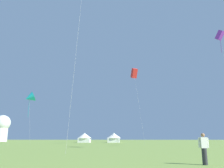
# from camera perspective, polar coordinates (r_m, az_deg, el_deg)

# --- Properties ---
(kite_cyan_delta) EXTENTS (3.45, 3.26, 12.12)m
(kite_cyan_delta) POSITION_cam_1_polar(r_m,az_deg,el_deg) (57.76, -19.62, -3.19)
(kite_cyan_delta) COLOR #1EB7CC
(kite_cyan_delta) RESTS_ON ground
(kite_red_box) EXTENTS (3.14, 2.80, 19.53)m
(kite_red_box) POSITION_cam_1_polar(r_m,az_deg,el_deg) (61.53, 5.47, 2.65)
(kite_red_box) COLOR red
(kite_red_box) RESTS_ON ground
(kite_purple_box) EXTENTS (2.53, 3.56, 30.89)m
(kite_purple_box) POSITION_cam_1_polar(r_m,az_deg,el_deg) (72.71, 24.98, 10.79)
(kite_purple_box) COLOR purple
(kite_purple_box) RESTS_ON ground
(person_spectator) EXTENTS (0.57, 0.28, 1.73)m
(person_spectator) POSITION_cam_1_polar(r_m,az_deg,el_deg) (14.48, 21.68, -14.65)
(person_spectator) COLOR #2D2D33
(person_spectator) RESTS_ON ground
(festival_tent_center) EXTENTS (4.68, 4.68, 3.04)m
(festival_tent_center) POSITION_cam_1_polar(r_m,az_deg,el_deg) (77.91, -6.78, -12.88)
(festival_tent_center) COLOR white
(festival_tent_center) RESTS_ON ground
(festival_tent_right) EXTENTS (4.75, 4.75, 3.08)m
(festival_tent_right) POSITION_cam_1_polar(r_m,az_deg,el_deg) (76.82, 0.43, -12.95)
(festival_tent_right) COLOR white
(festival_tent_right) RESTS_ON ground
(observatory_dome) EXTENTS (6.40, 6.40, 10.80)m
(observatory_dome) POSITION_cam_1_polar(r_m,az_deg,el_deg) (107.84, -25.39, -9.47)
(observatory_dome) COLOR white
(observatory_dome) RESTS_ON ground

